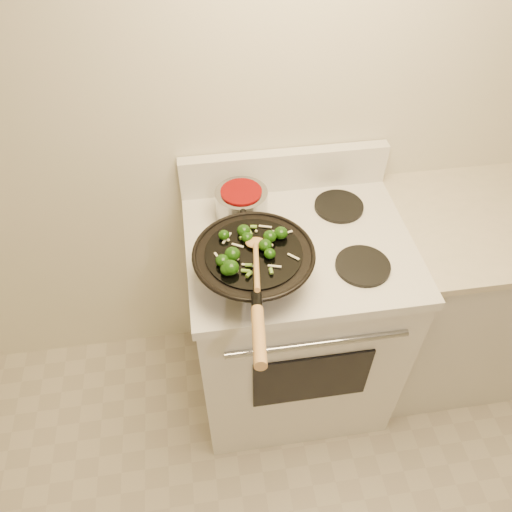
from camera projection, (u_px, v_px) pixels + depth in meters
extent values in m
plane|color=silver|center=(317.00, 89.00, 1.68)|extent=(3.50, 0.00, 3.50)
cube|color=white|center=(292.00, 323.00, 2.06)|extent=(0.76, 0.64, 0.88)
cube|color=white|center=(299.00, 245.00, 1.73)|extent=(0.78, 0.66, 0.04)
cube|color=white|center=(284.00, 170.00, 1.86)|extent=(0.78, 0.05, 0.16)
cylinder|color=#979A9F|center=(318.00, 344.00, 1.59)|extent=(0.60, 0.02, 0.02)
cube|color=black|center=(312.00, 379.00, 1.76)|extent=(0.42, 0.01, 0.28)
cylinder|color=black|center=(254.00, 278.00, 1.59)|extent=(0.18, 0.18, 0.01)
cylinder|color=black|center=(363.00, 266.00, 1.63)|extent=(0.18, 0.18, 0.01)
cylinder|color=black|center=(242.00, 216.00, 1.80)|extent=(0.18, 0.18, 0.01)
cylinder|color=black|center=(339.00, 206.00, 1.83)|extent=(0.18, 0.18, 0.01)
cube|color=silver|center=(474.00, 295.00, 2.17)|extent=(0.83, 0.60, 0.88)
torus|color=black|center=(254.00, 253.00, 1.51)|extent=(0.38, 0.38, 0.01)
cylinder|color=black|center=(254.00, 253.00, 1.51)|extent=(0.30, 0.30, 0.01)
cylinder|color=black|center=(257.00, 301.00, 1.34)|extent=(0.04, 0.07, 0.04)
cylinder|color=#B58347|center=(259.00, 336.00, 1.24)|extent=(0.05, 0.20, 0.06)
ellipsoid|color=#133608|center=(222.00, 261.00, 1.46)|extent=(0.04, 0.04, 0.04)
cylinder|color=#4F802E|center=(227.00, 263.00, 1.47)|extent=(0.02, 0.02, 0.02)
ellipsoid|color=#133608|center=(281.00, 233.00, 1.54)|extent=(0.04, 0.04, 0.04)
ellipsoid|color=#133608|center=(265.00, 245.00, 1.50)|extent=(0.04, 0.04, 0.04)
ellipsoid|color=#133608|center=(230.00, 267.00, 1.43)|extent=(0.05, 0.05, 0.04)
cylinder|color=#4F802E|center=(236.00, 270.00, 1.45)|extent=(0.02, 0.02, 0.02)
ellipsoid|color=#133608|center=(247.00, 237.00, 1.53)|extent=(0.04, 0.04, 0.03)
ellipsoid|color=#133608|center=(270.00, 236.00, 1.53)|extent=(0.04, 0.04, 0.04)
ellipsoid|color=#133608|center=(232.00, 254.00, 1.48)|extent=(0.04, 0.04, 0.04)
cylinder|color=#4F802E|center=(237.00, 256.00, 1.49)|extent=(0.02, 0.02, 0.02)
ellipsoid|color=#133608|center=(270.00, 253.00, 1.48)|extent=(0.04, 0.04, 0.03)
ellipsoid|color=#133608|center=(227.00, 269.00, 1.43)|extent=(0.04, 0.04, 0.04)
ellipsoid|color=#133608|center=(244.00, 230.00, 1.54)|extent=(0.04, 0.04, 0.04)
cylinder|color=#4F802E|center=(248.00, 233.00, 1.55)|extent=(0.02, 0.02, 0.02)
ellipsoid|color=#133608|center=(232.00, 254.00, 1.47)|extent=(0.05, 0.05, 0.04)
ellipsoid|color=#133608|center=(224.00, 235.00, 1.53)|extent=(0.04, 0.04, 0.03)
cube|color=beige|center=(227.00, 262.00, 1.47)|extent=(0.04, 0.01, 0.00)
cube|color=beige|center=(293.00, 257.00, 1.49)|extent=(0.03, 0.03, 0.00)
cube|color=beige|center=(246.00, 238.00, 1.54)|extent=(0.01, 0.04, 0.00)
cube|color=beige|center=(238.00, 245.00, 1.52)|extent=(0.04, 0.02, 0.00)
cube|color=beige|center=(276.00, 231.00, 1.56)|extent=(0.04, 0.01, 0.00)
cube|color=beige|center=(275.00, 266.00, 1.46)|extent=(0.04, 0.02, 0.00)
cube|color=beige|center=(218.00, 257.00, 1.48)|extent=(0.02, 0.04, 0.00)
cube|color=beige|center=(285.00, 233.00, 1.56)|extent=(0.05, 0.02, 0.00)
cube|color=beige|center=(227.00, 238.00, 1.54)|extent=(0.03, 0.05, 0.00)
cube|color=beige|center=(248.00, 265.00, 1.46)|extent=(0.04, 0.02, 0.00)
cube|color=beige|center=(265.00, 227.00, 1.58)|extent=(0.04, 0.02, 0.00)
cylinder|color=olive|center=(250.00, 233.00, 1.55)|extent=(0.02, 0.03, 0.02)
cylinder|color=olive|center=(225.00, 264.00, 1.46)|extent=(0.03, 0.02, 0.02)
cylinder|color=olive|center=(271.00, 271.00, 1.44)|extent=(0.03, 0.01, 0.02)
cylinder|color=olive|center=(249.00, 274.00, 1.43)|extent=(0.03, 0.01, 0.02)
cylinder|color=olive|center=(246.00, 271.00, 1.44)|extent=(0.02, 0.01, 0.01)
cylinder|color=olive|center=(254.00, 227.00, 1.57)|extent=(0.02, 0.02, 0.02)
cylinder|color=olive|center=(249.00, 265.00, 1.46)|extent=(0.02, 0.02, 0.02)
cylinder|color=olive|center=(243.00, 237.00, 1.54)|extent=(0.01, 0.03, 0.01)
cylinder|color=olive|center=(276.00, 235.00, 1.54)|extent=(0.02, 0.02, 0.01)
sphere|color=beige|center=(238.00, 259.00, 1.48)|extent=(0.01, 0.01, 0.01)
sphere|color=beige|center=(259.00, 246.00, 1.52)|extent=(0.01, 0.01, 0.01)
sphere|color=beige|center=(256.00, 231.00, 1.56)|extent=(0.01, 0.01, 0.01)
sphere|color=beige|center=(228.00, 240.00, 1.53)|extent=(0.01, 0.01, 0.01)
sphere|color=beige|center=(272.00, 245.00, 1.52)|extent=(0.01, 0.01, 0.01)
ellipsoid|color=#B58347|center=(255.00, 243.00, 1.52)|extent=(0.07, 0.06, 0.02)
cylinder|color=#B58347|center=(256.00, 265.00, 1.40)|extent=(0.05, 0.25, 0.09)
cylinder|color=#979A9F|center=(241.00, 204.00, 1.75)|extent=(0.18, 0.18, 0.10)
cylinder|color=#6E0505|center=(241.00, 191.00, 1.71)|extent=(0.14, 0.14, 0.01)
cylinder|color=black|center=(244.00, 222.00, 1.62)|extent=(0.03, 0.11, 0.02)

